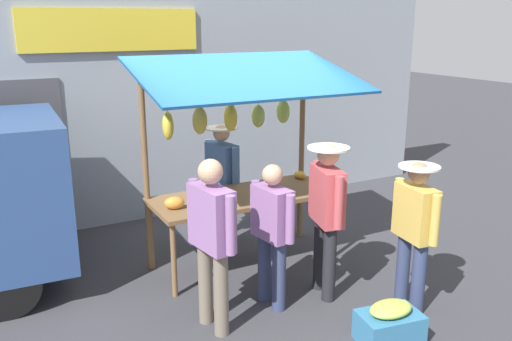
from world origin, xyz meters
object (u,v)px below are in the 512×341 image
market_stall (241,140)px  shopper_with_ponytail (272,227)px  vendor_with_sunhat (222,174)px  shopper_in_striped_shirt (415,225)px  produce_crate_near (390,324)px  shopper_with_shopping_bag (212,233)px  shopper_in_grey_tee (326,207)px

market_stall → shopper_with_ponytail: 1.28m
vendor_with_sunhat → market_stall: bearing=-16.4°
shopper_in_striped_shirt → produce_crate_near: shopper_in_striped_shirt is taller
shopper_with_shopping_bag → shopper_in_striped_shirt: bearing=-115.6°
market_stall → produce_crate_near: bearing=101.2°
vendor_with_sunhat → shopper_in_grey_tee: size_ratio=0.95×
shopper_in_striped_shirt → shopper_with_ponytail: bearing=66.8°
vendor_with_sunhat → shopper_in_grey_tee: shopper_in_grey_tee is taller
shopper_in_striped_shirt → produce_crate_near: size_ratio=2.50×
shopper_in_grey_tee → shopper_in_striped_shirt: (-0.61, 0.65, -0.09)m
shopper_with_shopping_bag → shopper_in_striped_shirt: shopper_with_shopping_bag is taller
produce_crate_near → shopper_in_grey_tee: bearing=-89.6°
shopper_with_ponytail → vendor_with_sunhat: bearing=-15.9°
market_stall → produce_crate_near: market_stall is taller
shopper_with_ponytail → produce_crate_near: 1.44m
shopper_with_shopping_bag → produce_crate_near: bearing=-135.0°
vendor_with_sunhat → produce_crate_near: (-0.35, 2.89, -0.75)m
shopper_in_grey_tee → shopper_in_striped_shirt: shopper_in_grey_tee is taller
shopper_with_ponytail → market_stall: bearing=-17.4°
shopper_with_shopping_bag → shopper_with_ponytail: shopper_with_shopping_bag is taller
shopper_in_striped_shirt → produce_crate_near: (0.61, 0.39, -0.73)m
shopper_with_ponytail → shopper_with_shopping_bag: bearing=92.5°
shopper_in_grey_tee → vendor_with_sunhat: bearing=24.3°
market_stall → vendor_with_sunhat: market_stall is taller
vendor_with_sunhat → shopper_with_shopping_bag: size_ratio=0.94×
market_stall → shopper_with_shopping_bag: market_stall is taller
market_stall → shopper_with_shopping_bag: 1.59m
shopper_in_grey_tee → produce_crate_near: shopper_in_grey_tee is taller
shopper_in_striped_shirt → shopper_with_ponytail: size_ratio=1.02×
shopper_in_grey_tee → market_stall: bearing=34.3°
shopper_with_shopping_bag → market_stall: bearing=-45.8°
shopper_with_shopping_bag → produce_crate_near: (-1.33, 0.98, -0.80)m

